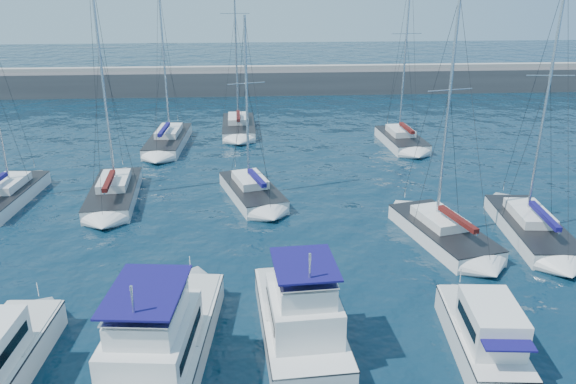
{
  "coord_description": "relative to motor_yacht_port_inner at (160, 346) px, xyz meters",
  "views": [
    {
      "loc": [
        -0.55,
        -23.29,
        14.9
      ],
      "look_at": [
        1.47,
        7.09,
        3.0
      ],
      "focal_mm": 35.0,
      "sensor_mm": 36.0,
      "label": 1
    }
  ],
  "objects": [
    {
      "name": "motor_yacht_stbd_inner",
      "position": [
        5.74,
        1.46,
        0.0
      ],
      "size": [
        3.82,
        8.41,
        4.69
      ],
      "rotation": [
        0.0,
        0.0,
        0.07
      ],
      "color": "silver",
      "rests_on": "ground"
    },
    {
      "name": "sailboat_mid_e",
      "position": [
        20.61,
        11.08,
        -0.61
      ],
      "size": [
        3.8,
        8.9,
        15.29
      ],
      "rotation": [
        0.0,
        0.0,
        -0.09
      ],
      "color": "silver",
      "rests_on": "ground"
    },
    {
      "name": "sailboat_mid_c",
      "position": [
        3.75,
        18.28,
        -0.62
      ],
      "size": [
        4.93,
        7.89,
        12.77
      ],
      "rotation": [
        0.0,
        0.0,
        0.29
      ],
      "color": "silver",
      "rests_on": "ground"
    },
    {
      "name": "ground",
      "position": [
        4.4,
        4.54,
        -1.13
      ],
      "size": [
        220.0,
        220.0,
        0.0
      ],
      "primitive_type": "plane",
      "color": "black",
      "rests_on": "ground"
    },
    {
      "name": "sailboat_back_b",
      "position": [
        2.52,
        36.31,
        -0.57
      ],
      "size": [
        3.37,
        8.46,
        18.31
      ],
      "rotation": [
        0.0,
        0.0,
        0.02
      ],
      "color": "silver",
      "rests_on": "ground"
    },
    {
      "name": "sailboat_mid_b",
      "position": [
        -5.9,
        18.59,
        -0.59
      ],
      "size": [
        3.71,
        8.69,
        16.69
      ],
      "rotation": [
        0.0,
        0.0,
        0.08
      ],
      "color": "silver",
      "rests_on": "ground"
    },
    {
      "name": "breakwater",
      "position": [
        4.4,
        56.54,
        -0.08
      ],
      "size": [
        160.0,
        6.0,
        4.45
      ],
      "color": "#424244",
      "rests_on": "ground"
    },
    {
      "name": "sailboat_back_a",
      "position": [
        -3.88,
        31.85,
        -0.62
      ],
      "size": [
        3.53,
        9.42,
        14.63
      ],
      "rotation": [
        0.0,
        0.0,
        -0.05
      ],
      "color": "silver",
      "rests_on": "ground"
    },
    {
      "name": "sailboat_mid_a",
      "position": [
        -13.3,
        18.62,
        -0.6
      ],
      "size": [
        3.62,
        8.25,
        15.49
      ],
      "rotation": [
        0.0,
        0.0,
        -0.07
      ],
      "color": "silver",
      "rests_on": "ground"
    },
    {
      "name": "motor_yacht_stbd_outer",
      "position": [
        13.2,
        0.03,
        -0.19
      ],
      "size": [
        2.97,
        6.89,
        3.2
      ],
      "rotation": [
        0.0,
        0.0,
        -0.09
      ],
      "color": "silver",
      "rests_on": "ground"
    },
    {
      "name": "motor_yacht_port_inner",
      "position": [
        0.0,
        0.0,
        0.0
      ],
      "size": [
        4.54,
        10.57,
        4.69
      ],
      "rotation": [
        0.0,
        0.0,
        -0.1
      ],
      "color": "silver",
      "rests_on": "ground"
    },
    {
      "name": "sailboat_mid_d",
      "position": [
        15.04,
        10.8,
        -0.62
      ],
      "size": [
        4.95,
        8.43,
        14.18
      ],
      "rotation": [
        0.0,
        0.0,
        0.24
      ],
      "color": "silver",
      "rests_on": "ground"
    },
    {
      "name": "sailboat_back_c",
      "position": [
        17.65,
        30.58,
        -0.58
      ],
      "size": [
        3.56,
        7.51,
        15.99
      ],
      "rotation": [
        0.0,
        0.0,
        0.07
      ],
      "color": "silver",
      "rests_on": "ground"
    }
  ]
}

